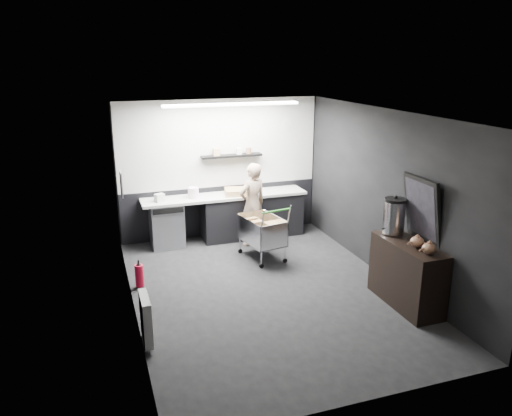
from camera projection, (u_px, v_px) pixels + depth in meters
name	position (u px, v px, depth m)	size (l,w,h in m)	color
floor	(267.00, 291.00, 7.70)	(5.50, 5.50, 0.00)	black
ceiling	(269.00, 114.00, 6.91)	(5.50, 5.50, 0.00)	silver
wall_back	(220.00, 169.00, 9.79)	(5.50, 5.50, 0.00)	black
wall_front	(366.00, 285.00, 4.81)	(5.50, 5.50, 0.00)	black
wall_left	(128.00, 221.00, 6.69)	(5.50, 5.50, 0.00)	black
wall_right	(386.00, 195.00, 7.92)	(5.50, 5.50, 0.00)	black
kitchen_wall_panel	(220.00, 144.00, 9.63)	(3.95, 0.02, 1.70)	beige
dado_panel	(221.00, 210.00, 10.02)	(3.95, 0.02, 1.00)	black
floating_shelf	(232.00, 156.00, 9.66)	(1.20, 0.22, 0.04)	black
wall_clock	(287.00, 125.00, 9.96)	(0.20, 0.20, 0.03)	silver
poster	(121.00, 184.00, 7.81)	(0.02, 0.30, 0.40)	silver
poster_red_band	(121.00, 180.00, 7.79)	(0.01, 0.22, 0.10)	red
radiator	(146.00, 319.00, 6.18)	(0.10, 0.50, 0.60)	silver
ceiling_strip	(232.00, 104.00, 8.59)	(2.40, 0.20, 0.04)	white
prep_counter	(232.00, 216.00, 9.80)	(3.20, 0.61, 0.90)	black
person	(253.00, 205.00, 9.38)	(0.58, 0.38, 1.59)	#BEAC96
shopping_cart	(262.00, 232.00, 8.81)	(0.72, 1.03, 1.03)	silver
sideboard	(407.00, 265.00, 7.15)	(0.54, 1.26, 1.89)	black
fire_extinguisher	(139.00, 275.00, 7.75)	(0.13, 0.13, 0.44)	red
cardboard_box	(240.00, 192.00, 9.65)	(0.56, 0.42, 0.11)	#A48557
pink_tub	(193.00, 193.00, 9.41)	(0.20, 0.20, 0.20)	white
white_container	(160.00, 198.00, 9.17)	(0.16, 0.13, 0.15)	silver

